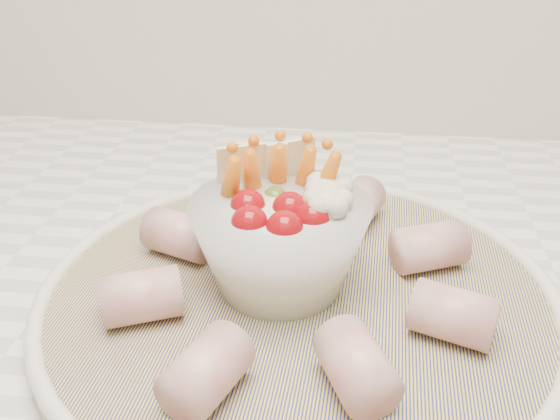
# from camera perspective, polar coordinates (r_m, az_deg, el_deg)

# --- Properties ---
(serving_platter) EXTENTS (0.40, 0.40, 0.02)m
(serving_platter) POSITION_cam_1_polar(r_m,az_deg,el_deg) (0.47, 1.68, -7.70)
(serving_platter) COLOR navy
(serving_platter) RESTS_ON kitchen_counter
(veggie_bowl) EXTENTS (0.13, 0.13, 0.10)m
(veggie_bowl) POSITION_cam_1_polar(r_m,az_deg,el_deg) (0.45, 0.13, -2.49)
(veggie_bowl) COLOR silver
(veggie_bowl) RESTS_ON serving_platter
(cured_meat_rolls) EXTENTS (0.27, 0.29, 0.04)m
(cured_meat_rolls) POSITION_cam_1_polar(r_m,az_deg,el_deg) (0.46, 1.60, -5.44)
(cured_meat_rolls) COLOR #C05860
(cured_meat_rolls) RESTS_ON serving_platter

